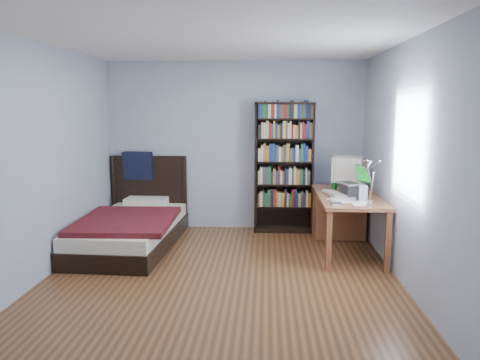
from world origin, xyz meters
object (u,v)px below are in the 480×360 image
Objects in this scene: desk at (341,211)px; speaker at (362,193)px; bookshelf at (284,168)px; bed at (133,226)px; crt_monitor at (346,170)px; desk_lamp at (367,170)px; keyboard at (335,194)px; laptop at (352,187)px; soda_can at (334,187)px.

speaker is at bearing -84.16° from desk.
bookshelf reaches higher than bed.
crt_monitor is at bearing -28.86° from bookshelf.
desk_lamp reaches higher than keyboard.
keyboard is at bearing -114.43° from crt_monitor.
laptop is at bearing -84.34° from desk.
laptop reaches higher than desk.
desk is at bearing 178.80° from crt_monitor.
crt_monitor reaches higher than soda_can.
speaker reaches higher than desk.
desk is 4.29× the size of laptop.
keyboard is at bearing -57.06° from bookshelf.
bookshelf is (-0.63, 0.73, 0.16)m from soda_can.
soda_can is 2.72m from bed.
crt_monitor is 0.39m from soda_can.
soda_can is at bearing 70.26° from keyboard.
desk_lamp is at bearing -93.48° from keyboard.
soda_can is (0.02, 0.21, 0.05)m from keyboard.
keyboard is at bearing 173.69° from laptop.
desk_lamp is at bearing -22.37° from bed.
crt_monitor reaches higher than desk.
soda_can is at bearing 129.45° from laptop.
bookshelf is (-0.61, 0.94, 0.21)m from keyboard.
keyboard is (-0.16, -0.48, 0.33)m from desk.
desk_lamp is 1.30× the size of keyboard.
speaker is at bearing -87.69° from crt_monitor.
bookshelf is at bearing 149.47° from desk.
crt_monitor is 1.20× the size of laptop.
bookshelf is (-0.83, 0.46, -0.03)m from crt_monitor.
crt_monitor is at bearing 54.81° from soda_can.
desk_lamp is at bearing -92.23° from laptop.
keyboard is at bearing 115.89° from speaker.
soda_can is (-0.14, -0.28, 0.37)m from desk.
crt_monitor is 1.07× the size of keyboard.
crt_monitor is at bearing 7.10° from bed.
desk is 13.19× the size of soda_can.
bed is (-2.90, 0.55, -0.58)m from speaker.
crt_monitor is 0.21× the size of bed.
crt_monitor is 3.67× the size of soda_can.
soda_can is (-0.23, 0.63, -0.03)m from speaker.
soda_can is (-0.19, 0.23, -0.04)m from laptop.
soda_can is 0.07× the size of bookshelf.
desk_lamp reaches higher than bed.
speaker is at bearing -57.64° from bookshelf.
crt_monitor is 0.58m from keyboard.
desk_lamp is 0.30× the size of bookshelf.
bed reaches higher than desk.
desk is 8.53× the size of speaker.
desk_lamp reaches higher than laptop.
laptop is at bearing 90.90° from speaker.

